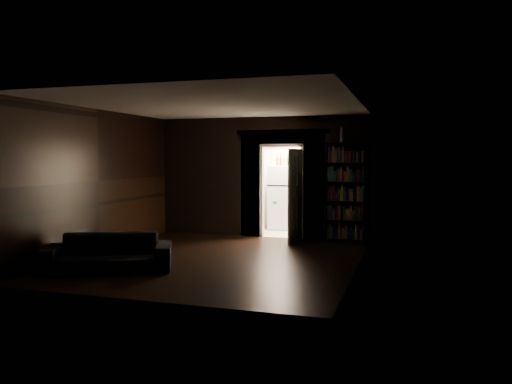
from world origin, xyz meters
TOP-DOWN VIEW (x-y plane):
  - ground at (0.00, 0.00)m, footprint 5.50×5.50m
  - room_walls at (-0.01, 1.07)m, footprint 5.02×5.61m
  - kitchen_alcove at (0.50, 3.87)m, footprint 2.20×1.80m
  - sofa at (-1.40, -1.36)m, footprint 2.21×1.64m
  - bookshelf at (2.00, 2.59)m, footprint 0.95×0.66m
  - refrigerator at (0.23, 4.11)m, footprint 0.86×0.81m
  - door at (0.92, 2.31)m, footprint 0.15×0.85m
  - figurine at (1.89, 2.55)m, footprint 0.11×0.11m
  - bottles at (0.32, 4.02)m, footprint 0.71×0.25m

SIDE VIEW (x-z plane):
  - ground at x=0.00m, z-range 0.00..0.00m
  - sofa at x=-1.40m, z-range 0.00..0.78m
  - refrigerator at x=0.23m, z-range 0.00..1.65m
  - door at x=0.92m, z-range 0.00..2.05m
  - bookshelf at x=2.00m, z-range 0.00..2.20m
  - kitchen_alcove at x=0.50m, z-range -0.09..2.51m
  - room_walls at x=-0.01m, z-range 0.26..3.10m
  - bottles at x=0.32m, z-range 1.65..1.94m
  - figurine at x=1.89m, z-range 2.20..2.52m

